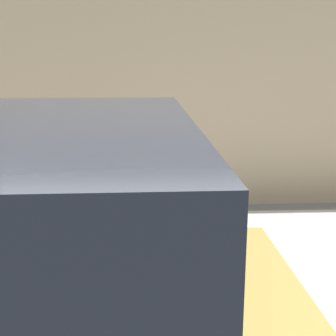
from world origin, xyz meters
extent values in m
cube|color=#ADAAA3|center=(0.00, 2.20, 0.06)|extent=(24.00, 2.80, 0.13)
cylinder|color=#2D2D30|center=(-0.08, 1.34, 0.59)|extent=(0.05, 0.05, 0.93)
cube|color=slate|center=(-0.08, 1.34, 1.23)|extent=(0.18, 0.14, 0.35)
cube|color=gray|center=(-0.08, 1.26, 1.26)|extent=(0.10, 0.01, 0.12)
cylinder|color=black|center=(-0.08, 1.34, 1.46)|extent=(0.18, 0.11, 0.18)
camera|label=1|loc=(-0.25, -1.95, 2.05)|focal=50.00mm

